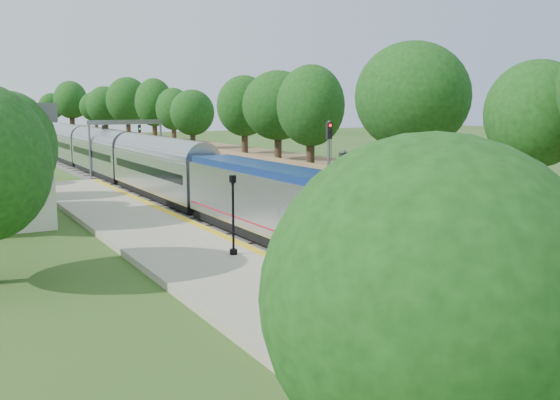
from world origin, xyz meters
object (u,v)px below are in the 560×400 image
lamppost_mid (420,291)px  signal_platform (343,207)px  train (68,147)px  lamppost_far (233,219)px  signal_gantry (126,132)px  signal_farside (329,160)px

lamppost_mid → signal_platform: (1.06, 5.64, 1.72)m
train → signal_platform: bearing=-92.4°
lamppost_far → signal_platform: size_ratio=0.70×
signal_gantry → lamppost_far: 41.35m
signal_gantry → signal_farside: 34.80m
train → signal_platform: (-2.90, -68.93, 1.78)m
train → lamppost_far: 60.76m
train → signal_farside: bearing=-83.5°
signal_gantry → signal_platform: (-5.37, -49.08, -0.88)m
train → lamppost_mid: (-3.96, -74.58, 0.06)m
lamppost_far → signal_farside: bearing=32.0°
signal_gantry → lamppost_far: bearing=-98.7°
lamppost_far → signal_platform: 8.51m
lamppost_mid → train: bearing=87.0°
train → signal_farside: 54.83m
lamppost_far → signal_farside: (9.94, 6.20, 2.05)m
train → lamppost_mid: bearing=-93.0°
signal_farside → lamppost_mid: bearing=-116.8°
signal_gantry → lamppost_mid: size_ratio=2.04×
signal_platform → signal_farside: (9.10, 14.49, 0.30)m
signal_gantry → lamppost_far: (-6.21, -40.80, -2.64)m
signal_gantry → train: bearing=97.1°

